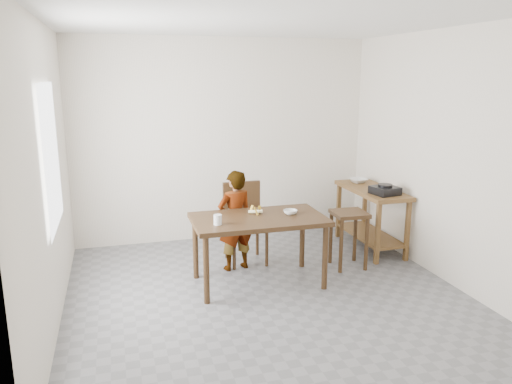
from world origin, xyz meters
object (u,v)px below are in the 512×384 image
object	(u,v)px
dining_table	(259,251)
stool	(348,239)
dining_chair	(246,224)
prep_counter	(371,218)
child	(235,221)

from	to	relation	value
dining_table	stool	world-z (taller)	dining_table
dining_chair	prep_counter	bearing A→B (deg)	1.24
dining_chair	stool	size ratio (longest dim) A/B	1.42
stool	child	bearing A→B (deg)	167.18
dining_table	dining_chair	xyz separation A→B (m)	(0.04, 0.65, 0.10)
dining_table	prep_counter	xyz separation A→B (m)	(1.72, 0.70, 0.03)
dining_table	stool	size ratio (longest dim) A/B	2.08
stool	dining_table	bearing A→B (deg)	-170.99
prep_counter	stool	size ratio (longest dim) A/B	1.79
child	stool	size ratio (longest dim) A/B	1.74
prep_counter	child	xyz separation A→B (m)	(-1.86, -0.22, 0.19)
child	dining_chair	size ratio (longest dim) A/B	1.23
prep_counter	child	size ratio (longest dim) A/B	1.02
dining_table	child	xyz separation A→B (m)	(-0.14, 0.48, 0.21)
prep_counter	stool	bearing A→B (deg)	-137.71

